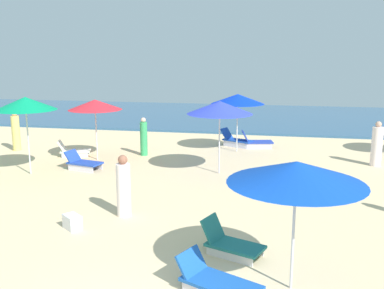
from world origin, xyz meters
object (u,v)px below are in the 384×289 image
at_px(umbrella_3, 95,105).
at_px(umbrella_4, 238,99).
at_px(lounge_chair_4_0, 236,140).
at_px(beachgoer_0, 377,145).
at_px(beachgoer_6, 124,188).
at_px(umbrella_2, 296,172).
at_px(lounge_chair_2_1, 216,281).
at_px(umbrella_6, 220,108).
at_px(umbrella_0, 25,104).
at_px(beachgoer_3, 144,138).
at_px(lounge_chair_2_0, 230,243).
at_px(beachgoer_7, 16,132).
at_px(lounge_chair_3_0, 73,151).
at_px(lounge_chair_4_1, 256,142).
at_px(lounge_chair_3_1, 83,163).
at_px(cooler_box_1, 72,222).

xyz_separation_m(umbrella_3, umbrella_4, (5.31, 2.52, 0.07)).
xyz_separation_m(lounge_chair_4_0, beachgoer_0, (5.50, -2.49, 0.49)).
distance_m(umbrella_3, beachgoer_6, 6.64).
bearing_deg(umbrella_4, beachgoer_6, -104.80).
relative_size(umbrella_2, beachgoer_6, 1.48).
bearing_deg(lounge_chair_2_1, umbrella_6, 32.46).
relative_size(umbrella_0, beachgoer_3, 1.71).
relative_size(umbrella_3, beachgoer_3, 1.52).
relative_size(lounge_chair_2_0, umbrella_4, 0.57).
relative_size(lounge_chair_2_0, lounge_chair_4_0, 0.88).
bearing_deg(beachgoer_3, beachgoer_7, 147.59).
xyz_separation_m(beachgoer_0, beachgoer_3, (-9.08, -0.04, -0.03)).
distance_m(lounge_chair_3_0, lounge_chair_4_0, 7.18).
bearing_deg(umbrella_0, lounge_chair_2_0, -33.04).
relative_size(lounge_chair_4_1, beachgoer_6, 0.91).
xyz_separation_m(lounge_chair_4_0, lounge_chair_4_1, (0.89, -0.13, -0.01)).
distance_m(lounge_chair_3_0, lounge_chair_4_1, 7.93).
bearing_deg(beachgoer_7, lounge_chair_4_0, -158.49).
xyz_separation_m(lounge_chair_2_0, beachgoer_3, (-4.51, 8.45, 0.50)).
bearing_deg(umbrella_3, umbrella_2, -49.26).
distance_m(umbrella_3, umbrella_4, 5.88).
bearing_deg(lounge_chair_2_0, lounge_chair_3_1, 67.20).
relative_size(lounge_chair_3_0, cooler_box_1, 2.92).
xyz_separation_m(umbrella_3, beachgoer_0, (10.68, 1.12, -1.42)).
relative_size(lounge_chair_2_1, beachgoer_7, 0.94).
bearing_deg(beachgoer_3, beachgoer_0, -33.77).
bearing_deg(umbrella_6, cooler_box_1, -116.45).
relative_size(lounge_chair_2_0, cooler_box_1, 2.99).
height_order(lounge_chair_4_0, lounge_chair_4_1, lounge_chair_4_0).
bearing_deg(lounge_chair_3_1, beachgoer_0, -62.65).
xyz_separation_m(umbrella_0, beachgoer_3, (3.07, 3.52, -1.74)).
bearing_deg(lounge_chair_2_1, lounge_chair_3_0, 63.03).
distance_m(lounge_chair_2_0, cooler_box_1, 3.95).
bearing_deg(cooler_box_1, lounge_chair_3_0, -25.88).
distance_m(umbrella_4, lounge_chair_4_1, 2.34).
distance_m(lounge_chair_3_1, beachgoer_6, 5.15).
relative_size(umbrella_2, lounge_chair_3_1, 1.69).
distance_m(umbrella_2, lounge_chair_3_1, 10.26).
xyz_separation_m(lounge_chair_3_0, lounge_chair_4_0, (6.39, 3.25, 0.05)).
xyz_separation_m(lounge_chair_3_1, beachgoer_6, (3.05, -4.11, 0.50)).
height_order(beachgoer_0, beachgoer_7, beachgoer_7).
bearing_deg(beachgoer_6, lounge_chair_2_0, 176.05).
distance_m(lounge_chair_3_1, umbrella_4, 6.91).
height_order(umbrella_0, umbrella_3, umbrella_0).
xyz_separation_m(umbrella_0, beachgoer_0, (12.15, 3.56, -1.70)).
height_order(lounge_chair_2_1, lounge_chair_4_1, lounge_chair_4_1).
height_order(umbrella_2, beachgoer_0, umbrella_2).
bearing_deg(lounge_chair_2_0, umbrella_6, 31.09).
height_order(umbrella_3, umbrella_6, umbrella_6).
bearing_deg(lounge_chair_3_1, umbrella_3, 16.93).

